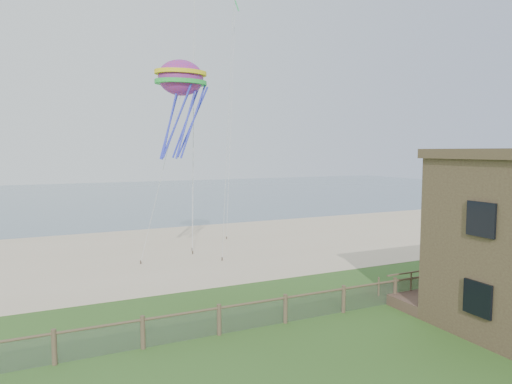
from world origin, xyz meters
The scene contains 6 objects.
sand_beach centered at (0.00, 22.00, 0.00)m, with size 72.00×20.00×0.02m, color #C8B290.
ocean centered at (0.00, 66.00, 0.00)m, with size 160.00×68.00×0.02m, color slate.
chainlink_fence centered at (0.00, 6.00, 0.55)m, with size 36.20×0.20×1.25m, color #4A3E29, non-canonical shape.
motel_deck centered at (13.00, 5.00, 0.25)m, with size 15.00×2.00×0.50m, color brown.
picnic_table centered at (7.85, 2.08, 0.39)m, with size 1.86×1.41×0.79m, color brown, non-canonical shape.
octopus_kite centered at (-1.61, 15.89, 9.94)m, with size 3.10×2.19×6.37m, color red, non-canonical shape.
Camera 1 is at (-9.11, -10.55, 7.30)m, focal length 32.00 mm.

